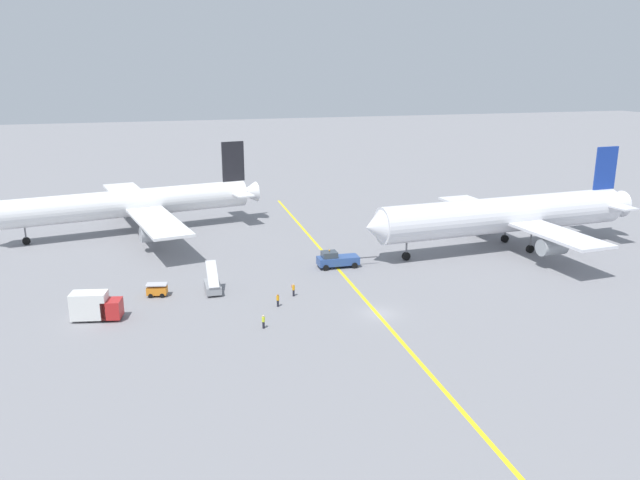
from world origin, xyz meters
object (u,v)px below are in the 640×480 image
Objects in this scene: airliner_at_gate_left at (132,204)px; gse_catering_truck_tall at (96,306)px; airliner_being_pushed at (505,215)px; gse_stair_truck_yellow at (213,285)px; gse_baggage_cart_trailing at (157,290)px; ground_crew_wing_walker_right at (263,321)px; ground_crew_ramp_agent_by_cones at (278,300)px; ground_crew_marshaller_foreground at (294,290)px; pushback_tug at (337,260)px.

gse_catering_truck_tall is (-4.55, -41.65, -3.66)m from airliner_at_gate_left.
airliner_being_pushed reaches higher than gse_stair_truck_yellow.
gse_baggage_cart_trailing is 18.51m from ground_crew_wing_walker_right.
gse_catering_truck_tall is 22.11m from ground_crew_ramp_agent_by_cones.
gse_catering_truck_tall is at bearing -96.24° from airliner_at_gate_left.
gse_baggage_cart_trailing is at bearing 40.40° from gse_catering_truck_tall.
ground_crew_marshaller_foreground is 1.05× the size of ground_crew_wing_walker_right.
gse_stair_truck_yellow is at bearing -5.34° from gse_baggage_cart_trailing.
gse_stair_truck_yellow is 0.75× the size of gse_catering_truck_tall.
airliner_being_pushed is (59.40, -28.68, 0.42)m from airliner_at_gate_left.
airliner_being_pushed is 16.69× the size of gse_baggage_cart_trailing.
airliner_being_pushed is 50.04m from ground_crew_wing_walker_right.
gse_baggage_cart_trailing is 18.21m from ground_crew_marshaller_foreground.
airliner_at_gate_left is 47.19m from ground_crew_ramp_agent_by_cones.
gse_catering_truck_tall is 20.62m from ground_crew_wing_walker_right.
ground_crew_marshaller_foreground is at bearing -63.41° from airliner_at_gate_left.
ground_crew_ramp_agent_by_cones reaches higher than gse_baggage_cart_trailing.
gse_stair_truck_yellow is 15.70m from gse_catering_truck_tall.
pushback_tug is at bearing 18.50° from gse_catering_truck_tall.
gse_catering_truck_tall is (-34.17, -11.43, 0.55)m from pushback_tug.
ground_crew_ramp_agent_by_cones is at bearing -68.19° from airliner_at_gate_left.
ground_crew_marshaller_foreground is 4.20m from ground_crew_ramp_agent_by_cones.
ground_crew_ramp_agent_by_cones is (7.34, -7.55, -0.13)m from gse_stair_truck_yellow.
ground_crew_ramp_agent_by_cones is (14.64, -8.23, 0.03)m from gse_baggage_cart_trailing.
airliner_being_pushed is 44.80m from ground_crew_ramp_agent_by_cones.
gse_baggage_cart_trailing is (-26.81, -5.17, -0.35)m from pushback_tug.
gse_stair_truck_yellow is (-49.30, -7.38, -4.81)m from airliner_being_pushed.
pushback_tug reaches higher than gse_baggage_cart_trailing.
ground_crew_ramp_agent_by_cones is at bearing 63.57° from ground_crew_wing_walker_right.
gse_baggage_cart_trailing is 1.80× the size of ground_crew_wing_walker_right.
pushback_tug is at bearing 16.69° from gse_stair_truck_yellow.
airliner_being_pushed is 57.21m from gse_baggage_cart_trailing.
ground_crew_marshaller_foreground is at bearing 57.58° from ground_crew_wing_walker_right.
ground_crew_ramp_agent_by_cones is 6.99m from ground_crew_wing_walker_right.
pushback_tug is at bearing 10.91° from gse_baggage_cart_trailing.
gse_stair_truck_yellow is 14.44m from ground_crew_wing_walker_right.
gse_baggage_cart_trailing is at bearing 128.52° from ground_crew_wing_walker_right.
airliner_at_gate_left is 10.67× the size of gse_stair_truck_yellow.
airliner_being_pushed is at bearing -25.77° from airliner_at_gate_left.
airliner_being_pushed is at bearing 19.59° from ground_crew_ramp_agent_by_cones.
airliner_being_pushed is 50.08m from gse_stair_truck_yellow.
pushback_tug is 1.53× the size of gse_catering_truck_tall.
airliner_at_gate_left is 16.59× the size of gse_baggage_cart_trailing.
airliner_at_gate_left reaches higher than gse_baggage_cart_trailing.
ground_crew_wing_walker_right is at bearing -122.42° from ground_crew_marshaller_foreground.
gse_stair_truck_yellow is (10.10, -36.06, -4.39)m from airliner_at_gate_left.
gse_baggage_cart_trailing is at bearing 163.64° from ground_crew_marshaller_foreground.
pushback_tug is 2.04× the size of gse_stair_truck_yellow.
gse_stair_truck_yellow is at bearing -163.31° from pushback_tug.
airliner_being_pushed reaches higher than ground_crew_wing_walker_right.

